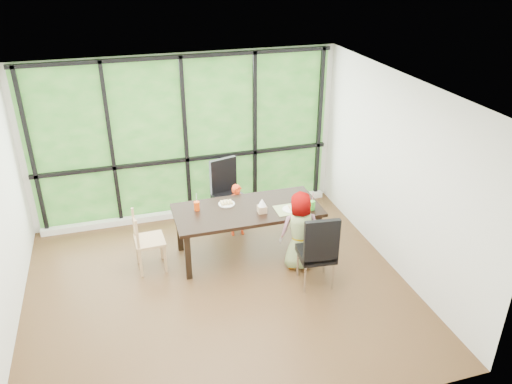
% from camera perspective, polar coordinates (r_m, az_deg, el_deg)
% --- Properties ---
extents(ground, '(5.00, 5.00, 0.00)m').
position_cam_1_polar(ground, '(6.87, -4.22, -10.97)').
color(ground, black).
rests_on(ground, ground).
extents(back_wall, '(5.00, 0.00, 5.00)m').
position_cam_1_polar(back_wall, '(8.17, -8.06, 6.10)').
color(back_wall, silver).
rests_on(back_wall, ground).
extents(foliage_backdrop, '(4.80, 0.02, 2.65)m').
position_cam_1_polar(foliage_backdrop, '(8.15, -8.04, 6.05)').
color(foliage_backdrop, '#20521A').
rests_on(foliage_backdrop, back_wall).
extents(window_mullions, '(4.80, 0.06, 2.65)m').
position_cam_1_polar(window_mullions, '(8.12, -7.99, 5.95)').
color(window_mullions, black).
rests_on(window_mullions, back_wall).
extents(window_sill, '(4.80, 0.12, 0.10)m').
position_cam_1_polar(window_sill, '(8.62, -7.41, -2.24)').
color(window_sill, silver).
rests_on(window_sill, ground).
extents(dining_table, '(2.16, 1.11, 0.75)m').
position_cam_1_polar(dining_table, '(7.37, -0.97, -4.46)').
color(dining_table, black).
rests_on(dining_table, ground).
extents(chair_window_leather, '(0.56, 0.56, 1.08)m').
position_cam_1_polar(chair_window_leather, '(8.08, -3.04, -0.18)').
color(chair_window_leather, black).
rests_on(chair_window_leather, ground).
extents(chair_interior_leather, '(0.51, 0.51, 1.08)m').
position_cam_1_polar(chair_interior_leather, '(6.71, 6.87, -6.44)').
color(chair_interior_leather, black).
rests_on(chair_interior_leather, ground).
extents(chair_end_beech, '(0.42, 0.44, 0.90)m').
position_cam_1_polar(chair_end_beech, '(7.17, -12.00, -5.40)').
color(chair_end_beech, '#A78259').
rests_on(chair_end_beech, ground).
extents(child_toddler, '(0.32, 0.21, 0.86)m').
position_cam_1_polar(child_toddler, '(7.82, -2.10, -2.06)').
color(child_toddler, red).
rests_on(child_toddler, ground).
extents(child_older, '(0.61, 0.44, 1.16)m').
position_cam_1_polar(child_older, '(7.01, 5.09, -4.41)').
color(child_older, gray).
rests_on(child_older, ground).
extents(placemat, '(0.45, 0.33, 0.01)m').
position_cam_1_polar(placemat, '(7.18, 3.97, -1.97)').
color(placemat, tan).
rests_on(placemat, dining_table).
extents(plate_far, '(0.24, 0.24, 0.01)m').
position_cam_1_polar(plate_far, '(7.31, -3.37, -1.36)').
color(plate_far, white).
rests_on(plate_far, dining_table).
extents(plate_near, '(0.23, 0.23, 0.01)m').
position_cam_1_polar(plate_near, '(7.17, 3.94, -1.97)').
color(plate_near, white).
rests_on(plate_near, dining_table).
extents(orange_cup, '(0.08, 0.08, 0.13)m').
position_cam_1_polar(orange_cup, '(7.17, -6.75, -1.58)').
color(orange_cup, '#DE430C').
rests_on(orange_cup, dining_table).
extents(green_cup, '(0.08, 0.08, 0.13)m').
position_cam_1_polar(green_cup, '(7.18, 6.40, -1.51)').
color(green_cup, green).
rests_on(green_cup, dining_table).
extents(tissue_box, '(0.12, 0.12, 0.10)m').
position_cam_1_polar(tissue_box, '(7.07, 0.69, -1.95)').
color(tissue_box, tan).
rests_on(tissue_box, dining_table).
extents(crepe_rolls_far, '(0.20, 0.12, 0.04)m').
position_cam_1_polar(crepe_rolls_far, '(7.30, -3.37, -1.18)').
color(crepe_rolls_far, tan).
rests_on(crepe_rolls_far, plate_far).
extents(crepe_rolls_near, '(0.05, 0.12, 0.04)m').
position_cam_1_polar(crepe_rolls_near, '(7.16, 3.95, -1.79)').
color(crepe_rolls_near, tan).
rests_on(crepe_rolls_near, plate_near).
extents(straw_white, '(0.01, 0.04, 0.20)m').
position_cam_1_polar(straw_white, '(7.12, -6.79, -0.84)').
color(straw_white, white).
rests_on(straw_white, orange_cup).
extents(straw_pink, '(0.01, 0.04, 0.20)m').
position_cam_1_polar(straw_pink, '(7.13, 6.45, -0.76)').
color(straw_pink, pink).
rests_on(straw_pink, green_cup).
extents(tissue, '(0.12, 0.12, 0.11)m').
position_cam_1_polar(tissue, '(7.02, 0.70, -1.19)').
color(tissue, white).
rests_on(tissue, tissue_box).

